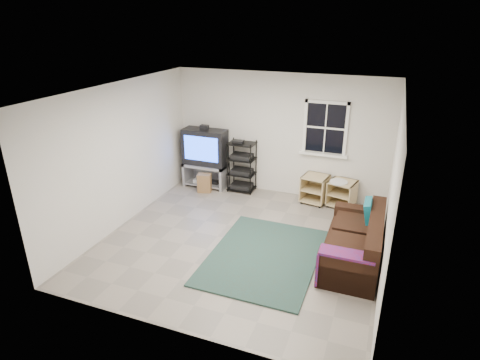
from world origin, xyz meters
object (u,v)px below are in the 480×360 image
at_px(side_table_left, 315,188).
at_px(side_table_right, 342,191).
at_px(av_rack, 242,169).
at_px(sofa, 355,244).
at_px(tv_unit, 205,153).

bearing_deg(side_table_left, side_table_right, -1.47).
height_order(av_rack, side_table_left, av_rack).
relative_size(side_table_left, side_table_right, 0.98).
xyz_separation_m(side_table_left, sofa, (1.02, -1.99, -0.01)).
distance_m(tv_unit, side_table_right, 3.09).
relative_size(tv_unit, side_table_left, 2.44).
distance_m(tv_unit, sofa, 4.06).
bearing_deg(side_table_right, av_rack, 179.62).
height_order(tv_unit, side_table_left, tv_unit).
distance_m(side_table_left, sofa, 2.23).
bearing_deg(side_table_left, sofa, -62.82).
xyz_separation_m(av_rack, sofa, (2.66, -1.99, -0.20)).
bearing_deg(tv_unit, av_rack, 2.48).
distance_m(tv_unit, side_table_left, 2.55).
bearing_deg(sofa, side_table_right, 103.43).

